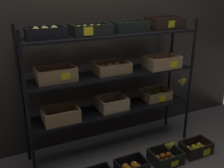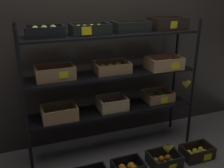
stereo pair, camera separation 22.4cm
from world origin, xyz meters
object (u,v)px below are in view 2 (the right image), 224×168
Objects in this scene: crate_ground_orange at (128,168)px; display_rack at (113,69)px; crate_ground_tangerine at (164,160)px; crate_ground_lemon at (197,153)px; banana_bunch_loose at (168,149)px.

display_rack is at bearing 88.86° from crate_ground_orange.
crate_ground_tangerine is at bearing -1.96° from crate_ground_orange.
crate_ground_lemon is 2.42× the size of banana_bunch_loose.
banana_bunch_loose is (0.43, -0.48, -0.76)m from display_rack.
crate_ground_lemon is at bearing -1.76° from crate_ground_tangerine.
display_rack is 5.74× the size of crate_ground_lemon.
crate_ground_lemon is at bearing -1.86° from crate_ground_orange.
crate_ground_tangerine is 0.95× the size of crate_ground_lemon.
display_rack reaches higher than crate_ground_tangerine.
crate_ground_orange is 0.96× the size of crate_ground_tangerine.
banana_bunch_loose is (0.03, -0.00, 0.14)m from crate_ground_tangerine.
display_rack is at bearing 129.43° from crate_ground_tangerine.
crate_ground_lemon is (0.80, -0.03, 0.00)m from crate_ground_orange.
display_rack reaches higher than crate_ground_lemon.
crate_ground_lemon is (0.40, -0.01, 0.00)m from crate_ground_tangerine.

